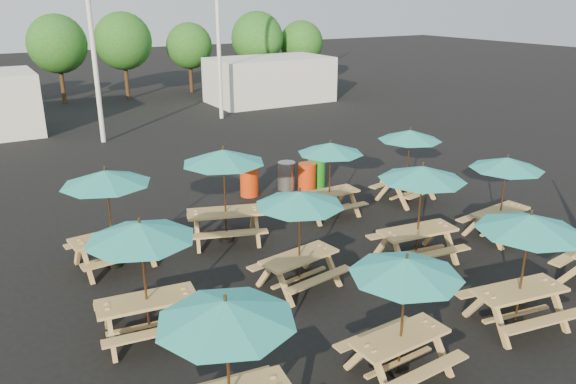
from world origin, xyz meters
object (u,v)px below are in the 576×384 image
picnic_unit_4 (300,205)px  picnic_unit_5 (224,162)px  waste_bin_0 (249,182)px  picnic_unit_2 (106,184)px  waste_bin_3 (316,173)px  picnic_unit_0 (226,320)px  picnic_unit_8 (330,153)px  picnic_unit_6 (529,230)px  picnic_unit_11 (410,140)px  picnic_unit_1 (141,239)px  picnic_unit_7 (422,179)px  waste_bin_2 (307,177)px  picnic_unit_3 (406,274)px  picnic_unit_10 (506,168)px  waste_bin_1 (287,176)px

picnic_unit_4 → picnic_unit_5: bearing=87.7°
waste_bin_0 → picnic_unit_2: bearing=-150.5°
picnic_unit_2 → waste_bin_3: size_ratio=2.57×
waste_bin_3 → picnic_unit_0: bearing=-129.3°
picnic_unit_8 → picnic_unit_6: bearing=-90.5°
picnic_unit_11 → waste_bin_0: (-4.01, 2.84, -1.47)m
picnic_unit_1 → picnic_unit_7: bearing=6.1°
picnic_unit_4 → waste_bin_3: bearing=44.7°
picnic_unit_0 → picnic_unit_6: (6.01, -0.07, 0.02)m
picnic_unit_5 → waste_bin_2: (3.90, 2.27, -1.66)m
picnic_unit_6 → picnic_unit_3: bearing=-171.0°
picnic_unit_8 → picnic_unit_11: picnic_unit_11 is taller
picnic_unit_11 → picnic_unit_3: bearing=-144.3°
picnic_unit_7 → picnic_unit_10: (2.85, -0.04, -0.17)m
picnic_unit_1 → waste_bin_1: 8.93m
picnic_unit_4 → picnic_unit_8: picnic_unit_4 is taller
picnic_unit_4 → waste_bin_3: size_ratio=2.41×
picnic_unit_0 → waste_bin_3: picnic_unit_0 is taller
picnic_unit_6 → picnic_unit_8: 6.56m
picnic_unit_0 → waste_bin_1: bearing=62.7°
picnic_unit_1 → picnic_unit_11: size_ratio=1.02×
picnic_unit_1 → picnic_unit_10: (9.36, -0.16, -0.11)m
picnic_unit_3 → picnic_unit_10: 6.80m
picnic_unit_3 → waste_bin_0: (1.84, 9.25, -1.40)m
waste_bin_3 → picnic_unit_7: bearing=-99.3°
picnic_unit_6 → picnic_unit_10: picnic_unit_6 is taller
picnic_unit_8 → waste_bin_0: 3.28m
picnic_unit_3 → picnic_unit_5: (-0.24, 6.44, 0.26)m
picnic_unit_0 → picnic_unit_4: (3.19, 3.33, -0.05)m
picnic_unit_2 → picnic_unit_8: (6.17, 0.10, -0.16)m
picnic_unit_0 → waste_bin_3: bearing=57.8°
picnic_unit_0 → picnic_unit_7: size_ratio=0.96×
picnic_unit_0 → waste_bin_1: size_ratio=2.47×
picnic_unit_4 → picnic_unit_7: bearing=-14.7°
picnic_unit_3 → waste_bin_3: size_ratio=2.34×
picnic_unit_7 → picnic_unit_3: bearing=-129.3°
picnic_unit_0 → picnic_unit_7: (6.29, 3.02, 0.09)m
waste_bin_1 → picnic_unit_8: bearing=-92.5°
picnic_unit_4 → picnic_unit_10: (5.95, -0.35, -0.04)m
picnic_unit_5 → waste_bin_0: size_ratio=2.86×
picnic_unit_5 → waste_bin_1: bearing=57.2°
waste_bin_2 → picnic_unit_8: bearing=-105.6°
picnic_unit_10 → waste_bin_2: size_ratio=2.36×
picnic_unit_8 → waste_bin_1: picnic_unit_8 is taller
picnic_unit_10 → waste_bin_1: size_ratio=2.36×
picnic_unit_7 → waste_bin_3: size_ratio=2.58×
picnic_unit_7 → picnic_unit_11: size_ratio=1.05×
waste_bin_3 → picnic_unit_8: bearing=-115.1°
picnic_unit_5 → picnic_unit_1: bearing=-115.0°
picnic_unit_3 → picnic_unit_7: picnic_unit_7 is taller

